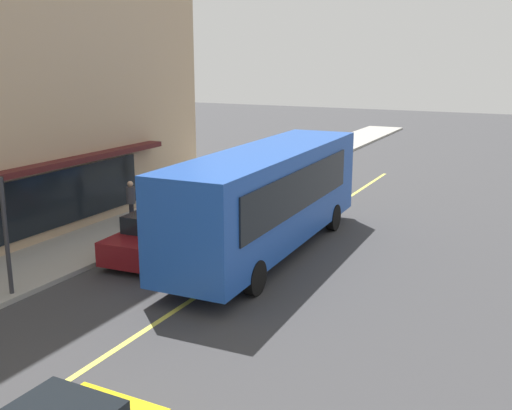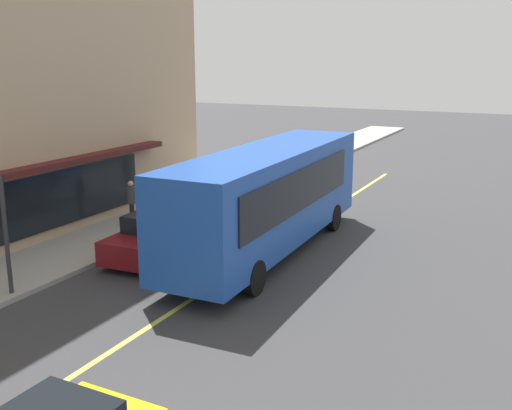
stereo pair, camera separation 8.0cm
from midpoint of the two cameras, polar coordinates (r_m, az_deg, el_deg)
The scene contains 7 objects.
ground at distance 18.31m, azimuth -2.51°, elevation -6.58°, with size 120.00×120.00×0.00m, color #38383A.
sidewalk at distance 21.48m, azimuth -15.91°, elevation -3.79°, with size 80.00×3.10×0.15m, color #9E9B93.
lane_centre_stripe at distance 18.31m, azimuth -2.51°, elevation -6.56°, with size 36.00×0.16×0.01m, color #D8D14C.
bus at distance 19.74m, azimuth 1.14°, elevation 0.97°, with size 11.19×2.85×3.50m.
car_maroon at distance 19.95m, azimuth -9.25°, elevation -2.77°, with size 4.40×2.06×1.52m.
pedestrian_mid_block at distance 23.37m, azimuth -11.88°, elevation 0.62°, with size 0.34×0.34×1.68m.
pedestrian_near_storefront at distance 25.94m, azimuth -5.85°, elevation 2.32°, with size 0.34×0.34×1.79m.
Camera 1 is at (-15.01, -8.32, 6.39)m, focal length 42.17 mm.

